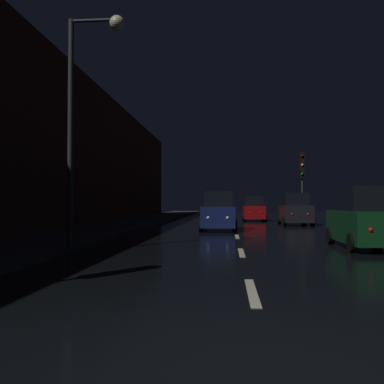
{
  "coord_description": "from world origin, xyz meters",
  "views": [
    {
      "loc": [
        -0.39,
        -4.04,
        1.46
      ],
      "look_at": [
        -2.54,
        21.22,
        2.12
      ],
      "focal_mm": 39.6,
      "sensor_mm": 36.0,
      "label": 1
    }
  ],
  "objects_px": {
    "streetlamp_overhead": "(86,95)",
    "car_distant_taillights": "(254,210)",
    "car_approaching_headlights": "(219,213)",
    "traffic_light_far_right": "(302,171)",
    "car_parked_right_far": "(295,210)",
    "car_parked_right_near": "(366,220)"
  },
  "relations": [
    {
      "from": "streetlamp_overhead",
      "to": "car_distant_taillights",
      "type": "distance_m",
      "value": 23.82
    },
    {
      "from": "car_approaching_headlights",
      "to": "car_distant_taillights",
      "type": "relative_size",
      "value": 1.04
    },
    {
      "from": "car_approaching_headlights",
      "to": "car_distant_taillights",
      "type": "bearing_deg",
      "value": 167.89
    },
    {
      "from": "traffic_light_far_right",
      "to": "streetlamp_overhead",
      "type": "height_order",
      "value": "streetlamp_overhead"
    },
    {
      "from": "streetlamp_overhead",
      "to": "car_parked_right_far",
      "type": "distance_m",
      "value": 18.94
    },
    {
      "from": "traffic_light_far_right",
      "to": "car_parked_right_far",
      "type": "height_order",
      "value": "traffic_light_far_right"
    },
    {
      "from": "streetlamp_overhead",
      "to": "car_approaching_headlights",
      "type": "height_order",
      "value": "streetlamp_overhead"
    },
    {
      "from": "traffic_light_far_right",
      "to": "car_approaching_headlights",
      "type": "relative_size",
      "value": 1.24
    },
    {
      "from": "traffic_light_far_right",
      "to": "car_approaching_headlights",
      "type": "bearing_deg",
      "value": -32.41
    },
    {
      "from": "car_parked_right_near",
      "to": "car_distant_taillights",
      "type": "bearing_deg",
      "value": 6.48
    },
    {
      "from": "traffic_light_far_right",
      "to": "car_parked_right_far",
      "type": "bearing_deg",
      "value": -19.17
    },
    {
      "from": "car_approaching_headlights",
      "to": "car_parked_right_far",
      "type": "height_order",
      "value": "car_parked_right_far"
    },
    {
      "from": "car_parked_right_near",
      "to": "car_parked_right_far",
      "type": "height_order",
      "value": "car_parked_right_far"
    },
    {
      "from": "car_distant_taillights",
      "to": "car_parked_right_near",
      "type": "bearing_deg",
      "value": -173.52
    },
    {
      "from": "traffic_light_far_right",
      "to": "car_parked_right_near",
      "type": "bearing_deg",
      "value": 1.43
    },
    {
      "from": "traffic_light_far_right",
      "to": "car_distant_taillights",
      "type": "height_order",
      "value": "traffic_light_far_right"
    },
    {
      "from": "streetlamp_overhead",
      "to": "car_approaching_headlights",
      "type": "bearing_deg",
      "value": 70.68
    },
    {
      "from": "car_approaching_headlights",
      "to": "car_parked_right_near",
      "type": "height_order",
      "value": "car_approaching_headlights"
    },
    {
      "from": "traffic_light_far_right",
      "to": "car_parked_right_near",
      "type": "distance_m",
      "value": 16.57
    },
    {
      "from": "car_approaching_headlights",
      "to": "car_parked_right_far",
      "type": "relative_size",
      "value": 0.97
    },
    {
      "from": "car_parked_right_near",
      "to": "car_distant_taillights",
      "type": "distance_m",
      "value": 20.82
    },
    {
      "from": "streetlamp_overhead",
      "to": "car_parked_right_near",
      "type": "distance_m",
      "value": 9.64
    }
  ]
}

